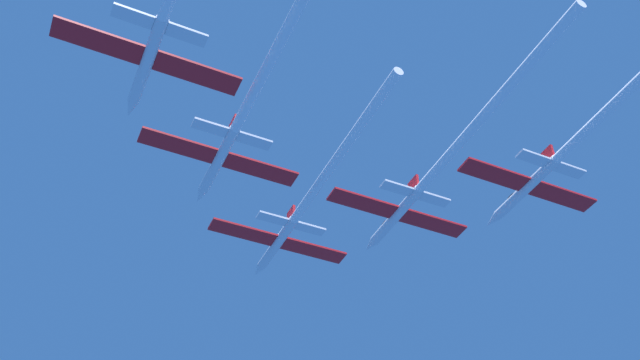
% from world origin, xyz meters
% --- Properties ---
extents(jet_lead, '(15.68, 34.31, 2.60)m').
position_xyz_m(jet_lead, '(0.10, -7.53, 0.13)').
color(jet_lead, white).
extents(jet_left_wing, '(15.68, 32.66, 2.60)m').
position_xyz_m(jet_left_wing, '(-10.07, -16.86, 0.41)').
color(jet_left_wing, white).
extents(jet_right_wing, '(15.68, 36.30, 2.60)m').
position_xyz_m(jet_right_wing, '(9.60, -18.21, 0.12)').
color(jet_right_wing, white).
extents(jet_right_outer, '(15.68, 37.17, 2.60)m').
position_xyz_m(jet_right_outer, '(19.66, -27.56, 0.54)').
color(jet_right_outer, white).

